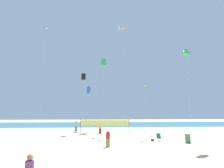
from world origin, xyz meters
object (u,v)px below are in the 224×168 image
at_px(kite_orange_diamond, 123,31).
at_px(kite_violet_diamond, 46,29).
at_px(kite_green_box, 104,62).
at_px(kite_green_diamond, 145,87).
at_px(beach_handbag, 152,140).
at_px(kite_blue_delta, 89,90).
at_px(trash_barrel, 188,138).
at_px(beachgoer_sage_shirt, 76,126).
at_px(kite_black_box, 84,77).
at_px(kite_white_delta, 120,29).
at_px(beachgoer_coral_shirt, 100,127).
at_px(volleyball_net, 105,124).
at_px(folding_beach_chair, 159,137).
at_px(beachgoer_maroon_shirt, 108,137).
at_px(kite_green_inflatable, 186,53).

height_order(kite_orange_diamond, kite_violet_diamond, kite_orange_diamond).
xyz_separation_m(kite_green_box, kite_green_diamond, (6.12, -11.12, -7.02)).
height_order(beach_handbag, kite_blue_delta, kite_blue_delta).
relative_size(trash_barrel, kite_green_box, 0.07).
distance_m(beachgoer_sage_shirt, kite_black_box, 9.08).
xyz_separation_m(trash_barrel, kite_white_delta, (-6.05, 15.71, 21.33)).
xyz_separation_m(beachgoer_coral_shirt, beachgoer_sage_shirt, (-4.42, 3.42, 0.02)).
bearing_deg(beach_handbag, kite_black_box, 134.10).
relative_size(volleyball_net, kite_green_diamond, 1.04).
distance_m(folding_beach_chair, kite_orange_diamond, 22.84).
height_order(beachgoer_sage_shirt, beach_handbag, beachgoer_sage_shirt).
xyz_separation_m(beachgoer_coral_shirt, folding_beach_chair, (7.23, -7.68, -0.49)).
bearing_deg(beachgoer_maroon_shirt, volleyball_net, 94.74).
bearing_deg(kite_blue_delta, kite_green_inflatable, -49.57).
bearing_deg(kite_violet_diamond, kite_orange_diamond, 23.79).
height_order(volleyball_net, kite_green_inflatable, kite_green_inflatable).
bearing_deg(kite_white_delta, kite_green_inflatable, -67.64).
bearing_deg(kite_blue_delta, kite_violet_diamond, -130.70).
relative_size(beach_handbag, kite_green_inflatable, 0.03).
height_order(volleyball_net, beach_handbag, volleyball_net).
bearing_deg(beachgoer_sage_shirt, volleyball_net, -172.33).
xyz_separation_m(beachgoer_sage_shirt, kite_violet_diamond, (-4.70, -5.48, 15.90)).
bearing_deg(kite_blue_delta, kite_black_box, -102.26).
bearing_deg(beachgoer_sage_shirt, kite_blue_delta, -83.39).
distance_m(beach_handbag, kite_orange_diamond, 23.10).
bearing_deg(kite_black_box, kite_blue_delta, 77.74).
bearing_deg(kite_orange_diamond, kite_green_box, 138.57).
xyz_separation_m(beachgoer_coral_shirt, kite_blue_delta, (-2.32, 5.86, 6.92)).
relative_size(beachgoer_sage_shirt, folding_beach_chair, 2.05).
bearing_deg(folding_beach_chair, kite_black_box, 142.36).
xyz_separation_m(trash_barrel, kite_blue_delta, (-12.44, 15.01, 7.38)).
height_order(trash_barrel, kite_violet_diamond, kite_violet_diamond).
bearing_deg(trash_barrel, kite_black_box, 139.95).
xyz_separation_m(folding_beach_chair, kite_green_box, (-6.66, 14.99, 13.75)).
height_order(beachgoer_maroon_shirt, beachgoer_coral_shirt, beachgoer_coral_shirt).
relative_size(volleyball_net, kite_violet_diamond, 0.45).
distance_m(beachgoer_coral_shirt, beach_handbag, 10.12).
bearing_deg(folding_beach_chair, kite_green_box, 119.32).
height_order(beachgoer_maroon_shirt, kite_black_box, kite_black_box).
relative_size(beachgoer_maroon_shirt, kite_green_inflatable, 0.16).
xyz_separation_m(beachgoer_sage_shirt, kite_green_diamond, (11.11, -7.23, 6.22)).
bearing_deg(beach_handbag, kite_green_diamond, 85.42).
height_order(beachgoer_coral_shirt, beach_handbag, beachgoer_coral_shirt).
relative_size(kite_green_box, kite_violet_diamond, 0.86).
xyz_separation_m(kite_black_box, kite_white_delta, (7.23, 4.55, 11.97)).
xyz_separation_m(beachgoer_coral_shirt, kite_orange_diamond, (4.42, 3.91, 18.99)).
bearing_deg(trash_barrel, beachgoer_coral_shirt, 137.88).
xyz_separation_m(volleyball_net, kite_green_box, (-0.14, 8.16, 12.58)).
relative_size(kite_white_delta, kite_green_diamond, 2.96).
xyz_separation_m(beachgoer_maroon_shirt, kite_black_box, (-3.98, 12.83, 8.91)).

